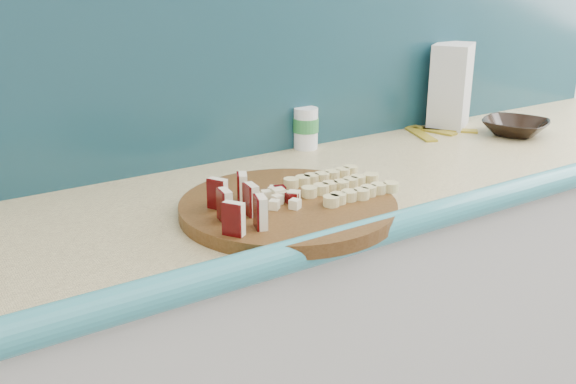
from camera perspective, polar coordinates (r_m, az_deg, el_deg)
The scene contains 10 objects.
kitchen_counter at distance 1.88m, azimuth 10.24°, elevation -10.71°, with size 2.20×0.63×0.91m.
backsplash at distance 1.86m, azimuth 5.35°, elevation 12.29°, with size 2.20×0.02×0.50m, color teal.
cutting_board at distance 1.31m, azimuth 0.00°, elevation -1.40°, with size 0.44×0.44×0.03m, color #3F250D.
apple_wedges at distance 1.22m, azimuth -4.47°, elevation -0.94°, with size 0.11×0.17×0.06m.
apple_chunks at distance 1.29m, azimuth -1.07°, elevation -0.61°, with size 0.06×0.07×0.02m.
banana_slices at distance 1.38m, azimuth 4.71°, elevation 0.65°, with size 0.19×0.17×0.02m.
brown_bowl at distance 2.04m, azimuth 19.55°, elevation 5.45°, with size 0.19×0.19×0.05m, color black.
flour_bag at distance 2.08m, azimuth 14.26°, elevation 9.15°, with size 0.15×0.11×0.26m, color silver.
canister at distance 1.77m, azimuth 1.59°, elevation 5.77°, with size 0.07×0.07×0.11m.
banana_peel at distance 2.01m, azimuth 12.85°, elevation 5.27°, with size 0.23×0.19×0.01m.
Camera 1 is at (-1.05, 0.35, 1.39)m, focal length 40.00 mm.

